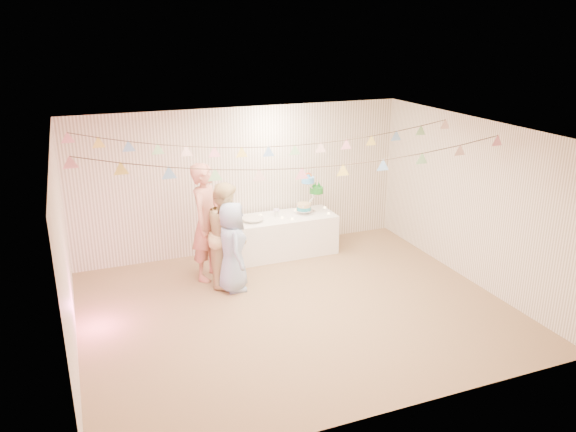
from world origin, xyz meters
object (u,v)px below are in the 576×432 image
object	(u,v)px
cake_stand	(310,191)
person_adult_a	(207,222)
person_adult_b	(227,234)
person_child	(232,247)
table	(282,235)

from	to	relation	value
cake_stand	person_adult_a	bearing A→B (deg)	-165.18
person_adult_b	person_child	xyz separation A→B (m)	(0.00, -0.26, -0.12)
cake_stand	table	bearing A→B (deg)	-174.81
cake_stand	person_child	bearing A→B (deg)	-147.89
table	cake_stand	size ratio (longest dim) A/B	2.73
cake_stand	person_adult_a	xyz separation A→B (m)	(-2.02, -0.53, -0.14)
person_adult_b	person_child	size ratio (longest dim) A/B	1.17
cake_stand	person_adult_b	size ratio (longest dim) A/B	0.42
cake_stand	person_adult_b	bearing A→B (deg)	-154.44
person_adult_b	person_child	bearing A→B (deg)	-156.64
table	cake_stand	distance (m)	0.92
cake_stand	person_child	world-z (taller)	cake_stand
person_child	person_adult_b	bearing A→B (deg)	5.33
person_adult_a	person_adult_b	size ratio (longest dim) A/B	1.15
cake_stand	person_adult_a	world-z (taller)	person_adult_a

